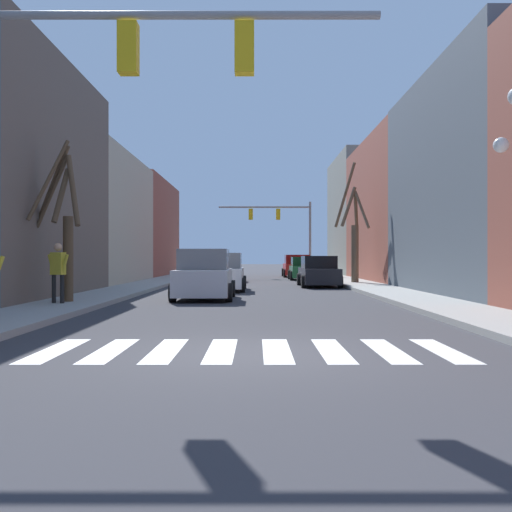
{
  "coord_description": "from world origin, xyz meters",
  "views": [
    {
      "loc": [
        0.11,
        -9.4,
        1.52
      ],
      "look_at": [
        0.05,
        18.47,
        1.57
      ],
      "focal_mm": 42.0,
      "sensor_mm": 36.0,
      "label": 1
    }
  ],
  "objects_px": {
    "traffic_signal_far": "(284,222)",
    "pedestrian_crossing_street": "(59,268)",
    "car_driving_away_lane": "(298,267)",
    "car_at_intersection": "(223,273)",
    "traffic_signal_near": "(108,89)",
    "street_tree_left_mid": "(65,225)",
    "car_parked_right_far": "(205,276)",
    "car_parked_right_mid": "(320,272)",
    "car_parked_left_near": "(305,269)",
    "car_driving_toward_lane": "(228,269)",
    "street_tree_left_far": "(355,235)"
  },
  "relations": [
    {
      "from": "pedestrian_crossing_street",
      "to": "traffic_signal_near",
      "type": "bearing_deg",
      "value": -44.02
    },
    {
      "from": "car_at_intersection",
      "to": "traffic_signal_far",
      "type": "bearing_deg",
      "value": 169.06
    },
    {
      "from": "car_at_intersection",
      "to": "street_tree_left_mid",
      "type": "bearing_deg",
      "value": -26.78
    },
    {
      "from": "car_parked_right_far",
      "to": "street_tree_left_mid",
      "type": "distance_m",
      "value": 5.36
    },
    {
      "from": "car_parked_left_near",
      "to": "car_driving_away_lane",
      "type": "distance_m",
      "value": 5.95
    },
    {
      "from": "car_at_intersection",
      "to": "car_parked_right_mid",
      "type": "bearing_deg",
      "value": 128.02
    },
    {
      "from": "car_driving_toward_lane",
      "to": "car_parked_right_mid",
      "type": "relative_size",
      "value": 0.98
    },
    {
      "from": "traffic_signal_far",
      "to": "car_parked_right_far",
      "type": "distance_m",
      "value": 24.53
    },
    {
      "from": "traffic_signal_far",
      "to": "car_driving_away_lane",
      "type": "height_order",
      "value": "traffic_signal_far"
    },
    {
      "from": "car_driving_away_lane",
      "to": "pedestrian_crossing_street",
      "type": "relative_size",
      "value": 2.67
    },
    {
      "from": "street_tree_left_mid",
      "to": "traffic_signal_near",
      "type": "bearing_deg",
      "value": -67.95
    },
    {
      "from": "traffic_signal_near",
      "to": "street_tree_left_mid",
      "type": "bearing_deg",
      "value": 112.05
    },
    {
      "from": "car_at_intersection",
      "to": "street_tree_left_far",
      "type": "xyz_separation_m",
      "value": [
        6.91,
        5.74,
        1.94
      ]
    },
    {
      "from": "traffic_signal_near",
      "to": "street_tree_left_mid",
      "type": "xyz_separation_m",
      "value": [
        -3.47,
        8.56,
        -1.76
      ]
    },
    {
      "from": "pedestrian_crossing_street",
      "to": "car_at_intersection",
      "type": "bearing_deg",
      "value": 87.53
    },
    {
      "from": "car_driving_away_lane",
      "to": "car_at_intersection",
      "type": "height_order",
      "value": "car_at_intersection"
    },
    {
      "from": "traffic_signal_far",
      "to": "car_parked_left_near",
      "type": "height_order",
      "value": "traffic_signal_far"
    },
    {
      "from": "traffic_signal_near",
      "to": "traffic_signal_far",
      "type": "relative_size",
      "value": 0.92
    },
    {
      "from": "traffic_signal_far",
      "to": "car_driving_toward_lane",
      "type": "xyz_separation_m",
      "value": [
        -3.86,
        -7.79,
        -3.43
      ]
    },
    {
      "from": "car_parked_left_near",
      "to": "pedestrian_crossing_street",
      "type": "relative_size",
      "value": 2.3
    },
    {
      "from": "car_parked_right_mid",
      "to": "car_parked_left_near",
      "type": "bearing_deg",
      "value": 0.04
    },
    {
      "from": "street_tree_left_far",
      "to": "car_parked_right_mid",
      "type": "bearing_deg",
      "value": -136.86
    },
    {
      "from": "car_driving_toward_lane",
      "to": "street_tree_left_far",
      "type": "height_order",
      "value": "street_tree_left_far"
    },
    {
      "from": "car_parked_left_near",
      "to": "traffic_signal_near",
      "type": "bearing_deg",
      "value": 169.35
    },
    {
      "from": "car_driving_away_lane",
      "to": "car_parked_right_mid",
      "type": "height_order",
      "value": "car_driving_away_lane"
    },
    {
      "from": "car_at_intersection",
      "to": "street_tree_left_mid",
      "type": "relative_size",
      "value": 0.94
    },
    {
      "from": "pedestrian_crossing_street",
      "to": "street_tree_left_far",
      "type": "distance_m",
      "value": 18.87
    },
    {
      "from": "car_parked_right_far",
      "to": "car_parked_right_mid",
      "type": "xyz_separation_m",
      "value": [
        5.1,
        9.36,
        -0.09
      ]
    },
    {
      "from": "car_driving_away_lane",
      "to": "pedestrian_crossing_street",
      "type": "bearing_deg",
      "value": 162.25
    },
    {
      "from": "street_tree_left_far",
      "to": "car_driving_toward_lane",
      "type": "bearing_deg",
      "value": 146.14
    },
    {
      "from": "car_parked_right_far",
      "to": "street_tree_left_mid",
      "type": "relative_size",
      "value": 0.83
    },
    {
      "from": "pedestrian_crossing_street",
      "to": "car_parked_left_near",
      "type": "bearing_deg",
      "value": 90.31
    },
    {
      "from": "car_at_intersection",
      "to": "car_driving_toward_lane",
      "type": "height_order",
      "value": "car_at_intersection"
    },
    {
      "from": "traffic_signal_far",
      "to": "car_parked_right_mid",
      "type": "distance_m",
      "value": 15.09
    },
    {
      "from": "car_parked_right_far",
      "to": "street_tree_left_far",
      "type": "distance_m",
      "value": 13.6
    },
    {
      "from": "traffic_signal_far",
      "to": "pedestrian_crossing_street",
      "type": "bearing_deg",
      "value": -105.93
    },
    {
      "from": "pedestrian_crossing_street",
      "to": "car_driving_away_lane",
      "type": "bearing_deg",
      "value": 94.82
    },
    {
      "from": "pedestrian_crossing_street",
      "to": "street_tree_left_far",
      "type": "xyz_separation_m",
      "value": [
        11.27,
        15.06,
        1.53
      ]
    },
    {
      "from": "car_driving_toward_lane",
      "to": "pedestrian_crossing_street",
      "type": "height_order",
      "value": "pedestrian_crossing_street"
    },
    {
      "from": "car_driving_away_lane",
      "to": "car_parked_right_far",
      "type": "bearing_deg",
      "value": 168.46
    },
    {
      "from": "traffic_signal_far",
      "to": "pedestrian_crossing_street",
      "type": "distance_m",
      "value": 28.95
    },
    {
      "from": "car_parked_right_far",
      "to": "car_parked_right_mid",
      "type": "bearing_deg",
      "value": 151.41
    },
    {
      "from": "car_parked_right_far",
      "to": "car_parked_right_mid",
      "type": "height_order",
      "value": "car_parked_right_far"
    },
    {
      "from": "car_parked_left_near",
      "to": "car_driving_away_lane",
      "type": "xyz_separation_m",
      "value": [
        -0.08,
        5.95,
        0.07
      ]
    },
    {
      "from": "traffic_signal_near",
      "to": "car_at_intersection",
      "type": "distance_m",
      "value": 17.62
    },
    {
      "from": "car_parked_right_mid",
      "to": "car_driving_away_lane",
      "type": "bearing_deg",
      "value": 0.33
    },
    {
      "from": "traffic_signal_far",
      "to": "car_driving_away_lane",
      "type": "bearing_deg",
      "value": 26.19
    },
    {
      "from": "car_at_intersection",
      "to": "pedestrian_crossing_street",
      "type": "height_order",
      "value": "pedestrian_crossing_street"
    },
    {
      "from": "car_driving_toward_lane",
      "to": "traffic_signal_far",
      "type": "bearing_deg",
      "value": 153.64
    },
    {
      "from": "traffic_signal_near",
      "to": "traffic_signal_far",
      "type": "height_order",
      "value": "traffic_signal_near"
    }
  ]
}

